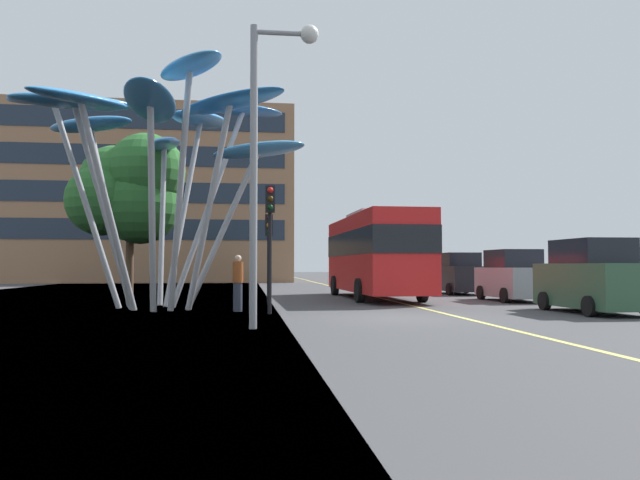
% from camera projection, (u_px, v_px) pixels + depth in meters
% --- Properties ---
extents(ground, '(120.00, 240.00, 0.10)m').
position_uv_depth(ground, '(374.00, 319.00, 16.94)').
color(ground, '#424244').
extents(red_bus, '(2.94, 10.47, 3.83)m').
position_uv_depth(red_bus, '(375.00, 251.00, 26.95)').
color(red_bus, red).
rests_on(red_bus, ground).
extents(leaf_sculpture, '(10.28, 10.69, 7.89)m').
position_uv_depth(leaf_sculpture, '(155.00, 127.00, 20.91)').
color(leaf_sculpture, '#9EA0A5').
rests_on(leaf_sculpture, ground).
extents(traffic_light_kerb_near, '(0.28, 0.42, 3.85)m').
position_uv_depth(traffic_light_kerb_near, '(270.00, 221.00, 18.26)').
color(traffic_light_kerb_near, black).
rests_on(traffic_light_kerb_near, ground).
extents(traffic_light_kerb_far, '(0.28, 0.42, 3.35)m').
position_uv_depth(traffic_light_kerb_far, '(269.00, 239.00, 22.50)').
color(traffic_light_kerb_far, black).
rests_on(traffic_light_kerb_far, ground).
extents(car_parked_near, '(1.96, 4.23, 2.27)m').
position_uv_depth(car_parked_near, '(592.00, 278.00, 18.69)').
color(car_parked_near, '#2D5138').
rests_on(car_parked_near, ground).
extents(car_parked_mid, '(1.98, 3.90, 2.11)m').
position_uv_depth(car_parked_mid, '(513.00, 277.00, 24.96)').
color(car_parked_mid, gray).
rests_on(car_parked_mid, ground).
extents(car_parked_far, '(2.00, 4.11, 2.11)m').
position_uv_depth(car_parked_far, '(458.00, 275.00, 31.11)').
color(car_parked_far, black).
rests_on(car_parked_far, ground).
extents(street_lamp, '(1.62, 0.44, 7.18)m').
position_uv_depth(street_lamp, '(270.00, 131.00, 14.22)').
color(street_lamp, gray).
rests_on(street_lamp, ground).
extents(tree_pavement_near, '(5.14, 3.71, 7.32)m').
position_uv_depth(tree_pavement_near, '(131.00, 190.00, 26.88)').
color(tree_pavement_near, brown).
rests_on(tree_pavement_near, ground).
extents(pedestrian, '(0.34, 0.34, 1.80)m').
position_uv_depth(pedestrian, '(238.00, 283.00, 19.29)').
color(pedestrian, '#2D3342').
rests_on(pedestrian, ground).
extents(backdrop_building, '(27.39, 11.75, 15.42)m').
position_uv_depth(backdrop_building, '(142.00, 198.00, 56.12)').
color(backdrop_building, '#936B4C').
rests_on(backdrop_building, ground).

